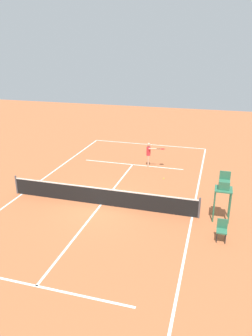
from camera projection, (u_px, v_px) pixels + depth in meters
The scene contains 7 objects.
ground_plane at pixel (101, 205), 16.91m from camera, with size 60.00×60.00×0.00m, color #B76038.
court_lines at pixel (101, 205), 16.91m from camera, with size 9.59×23.48×0.01m.
tennis_net at pixel (101, 196), 16.73m from camera, with size 10.19×0.10×1.07m.
player_serving at pixel (149, 152), 22.10m from camera, with size 1.30×0.45×1.67m.
tennis_ball at pixel (164, 178), 20.21m from camera, with size 0.07×0.07×0.07m, color #CCE033.
umpire_chair at pixel (224, 189), 14.92m from camera, with size 0.80×0.80×2.41m.
courtside_chair_near at pixel (222, 229), 13.61m from camera, with size 0.44×0.46×0.95m.
Camera 1 is at (-5.49, 14.18, 7.75)m, focal length 34.32 mm.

